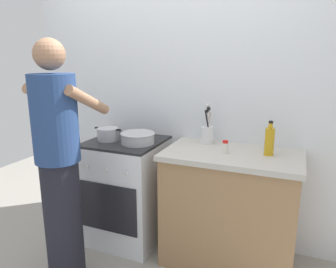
% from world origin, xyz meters
% --- Properties ---
extents(ground, '(6.00, 6.00, 0.00)m').
position_xyz_m(ground, '(0.00, 0.00, 0.00)').
color(ground, gray).
extents(back_wall, '(3.20, 0.10, 2.50)m').
position_xyz_m(back_wall, '(0.20, 0.50, 1.25)').
color(back_wall, silver).
rests_on(back_wall, ground).
extents(countertop, '(1.00, 0.60, 0.90)m').
position_xyz_m(countertop, '(0.55, 0.15, 0.45)').
color(countertop, '#99724C').
rests_on(countertop, ground).
extents(stove_range, '(0.60, 0.62, 0.90)m').
position_xyz_m(stove_range, '(-0.35, 0.15, 0.45)').
color(stove_range, silver).
rests_on(stove_range, ground).
extents(pot, '(0.25, 0.18, 0.10)m').
position_xyz_m(pot, '(-0.49, 0.10, 0.95)').
color(pot, '#B2B2B7').
rests_on(pot, stove_range).
extents(mixing_bowl, '(0.28, 0.28, 0.09)m').
position_xyz_m(mixing_bowl, '(-0.21, 0.11, 0.95)').
color(mixing_bowl, '#B7B7BC').
rests_on(mixing_bowl, stove_range).
extents(utensil_crock, '(0.10, 0.10, 0.33)m').
position_xyz_m(utensil_crock, '(0.31, 0.33, 1.00)').
color(utensil_crock, silver).
rests_on(utensil_crock, countertop).
extents(spice_bottle, '(0.04, 0.04, 0.10)m').
position_xyz_m(spice_bottle, '(0.50, 0.11, 0.95)').
color(spice_bottle, silver).
rests_on(spice_bottle, countertop).
extents(oil_bottle, '(0.07, 0.07, 0.25)m').
position_xyz_m(oil_bottle, '(0.80, 0.19, 1.00)').
color(oil_bottle, gold).
rests_on(oil_bottle, countertop).
extents(person, '(0.41, 0.50, 1.70)m').
position_xyz_m(person, '(-0.50, -0.49, 0.86)').
color(person, black).
rests_on(person, ground).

